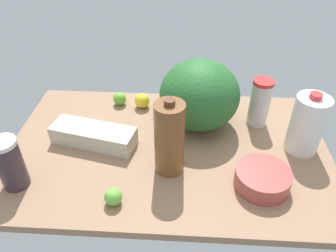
{
  "coord_description": "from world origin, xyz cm",
  "views": [
    {
      "loc": [
        -5.66,
        93.24,
        84.0
      ],
      "look_at": [
        0.0,
        0.0,
        13.0
      ],
      "focal_mm": 35.0,
      "sensor_mm": 36.0,
      "label": 1
    }
  ],
  "objects_px": {
    "milk_jug": "(307,124)",
    "mixing_bowl": "(262,179)",
    "lime_by_jug": "(120,99)",
    "lime_near_front": "(113,197)",
    "lemon_beside_bowl": "(142,101)",
    "egg_carton": "(94,135)",
    "tumbler_cup": "(260,102)",
    "shaker_bottle": "(10,164)",
    "chocolate_milk_jug": "(169,138)",
    "watermelon": "(199,95)"
  },
  "relations": [
    {
      "from": "chocolate_milk_jug",
      "to": "lime_by_jug",
      "type": "bearing_deg",
      "value": -58.13
    },
    {
      "from": "chocolate_milk_jug",
      "to": "lime_near_front",
      "type": "relative_size",
      "value": 5.07
    },
    {
      "from": "chocolate_milk_jug",
      "to": "lime_near_front",
      "type": "xyz_separation_m",
      "value": [
        0.16,
        0.16,
        -0.11
      ]
    },
    {
      "from": "tumbler_cup",
      "to": "egg_carton",
      "type": "bearing_deg",
      "value": 14.73
    },
    {
      "from": "egg_carton",
      "to": "lemon_beside_bowl",
      "type": "height_order",
      "value": "egg_carton"
    },
    {
      "from": "lemon_beside_bowl",
      "to": "lime_near_front",
      "type": "xyz_separation_m",
      "value": [
        0.02,
        0.54,
        -0.0
      ]
    },
    {
      "from": "lime_by_jug",
      "to": "mixing_bowl",
      "type": "bearing_deg",
      "value": 140.51
    },
    {
      "from": "shaker_bottle",
      "to": "chocolate_milk_jug",
      "type": "xyz_separation_m",
      "value": [
        -0.5,
        -0.1,
        0.04
      ]
    },
    {
      "from": "shaker_bottle",
      "to": "tumbler_cup",
      "type": "relative_size",
      "value": 0.92
    },
    {
      "from": "tumbler_cup",
      "to": "lemon_beside_bowl",
      "type": "height_order",
      "value": "tumbler_cup"
    },
    {
      "from": "tumbler_cup",
      "to": "chocolate_milk_jug",
      "type": "xyz_separation_m",
      "value": [
        0.34,
        0.29,
        0.03
      ]
    },
    {
      "from": "chocolate_milk_jug",
      "to": "watermelon",
      "type": "bearing_deg",
      "value": -110.72
    },
    {
      "from": "tumbler_cup",
      "to": "milk_jug",
      "type": "bearing_deg",
      "value": 132.23
    },
    {
      "from": "tumbler_cup",
      "to": "watermelon",
      "type": "relative_size",
      "value": 0.64
    },
    {
      "from": "milk_jug",
      "to": "lime_by_jug",
      "type": "bearing_deg",
      "value": -19.5
    },
    {
      "from": "watermelon",
      "to": "lime_by_jug",
      "type": "xyz_separation_m",
      "value": [
        0.34,
        -0.12,
        -0.11
      ]
    },
    {
      "from": "lemon_beside_bowl",
      "to": "lime_near_front",
      "type": "relative_size",
      "value": 1.17
    },
    {
      "from": "milk_jug",
      "to": "mixing_bowl",
      "type": "bearing_deg",
      "value": 48.29
    },
    {
      "from": "lime_near_front",
      "to": "milk_jug",
      "type": "bearing_deg",
      "value": -155.22
    },
    {
      "from": "shaker_bottle",
      "to": "milk_jug",
      "type": "xyz_separation_m",
      "value": [
        -0.98,
        -0.24,
        0.02
      ]
    },
    {
      "from": "mixing_bowl",
      "to": "milk_jug",
      "type": "height_order",
      "value": "milk_jug"
    },
    {
      "from": "tumbler_cup",
      "to": "milk_jug",
      "type": "relative_size",
      "value": 0.83
    },
    {
      "from": "mixing_bowl",
      "to": "chocolate_milk_jug",
      "type": "xyz_separation_m",
      "value": [
        0.31,
        -0.06,
        0.1
      ]
    },
    {
      "from": "tumbler_cup",
      "to": "lime_near_front",
      "type": "distance_m",
      "value": 0.68
    },
    {
      "from": "chocolate_milk_jug",
      "to": "lime_near_front",
      "type": "distance_m",
      "value": 0.25
    },
    {
      "from": "mixing_bowl",
      "to": "chocolate_milk_jug",
      "type": "relative_size",
      "value": 0.64
    },
    {
      "from": "lime_by_jug",
      "to": "lime_near_front",
      "type": "bearing_deg",
      "value": 98.14
    },
    {
      "from": "milk_jug",
      "to": "lime_near_front",
      "type": "relative_size",
      "value": 4.28
    },
    {
      "from": "egg_carton",
      "to": "lime_by_jug",
      "type": "height_order",
      "value": "egg_carton"
    },
    {
      "from": "lemon_beside_bowl",
      "to": "lime_near_front",
      "type": "distance_m",
      "value": 0.54
    },
    {
      "from": "mixing_bowl",
      "to": "watermelon",
      "type": "height_order",
      "value": "watermelon"
    },
    {
      "from": "lemon_beside_bowl",
      "to": "lime_by_jug",
      "type": "distance_m",
      "value": 0.1
    },
    {
      "from": "lime_near_front",
      "to": "chocolate_milk_jug",
      "type": "bearing_deg",
      "value": -134.97
    },
    {
      "from": "chocolate_milk_jug",
      "to": "lemon_beside_bowl",
      "type": "xyz_separation_m",
      "value": [
        0.14,
        -0.38,
        -0.1
      ]
    },
    {
      "from": "chocolate_milk_jug",
      "to": "lime_by_jug",
      "type": "height_order",
      "value": "chocolate_milk_jug"
    },
    {
      "from": "mixing_bowl",
      "to": "lemon_beside_bowl",
      "type": "height_order",
      "value": "lemon_beside_bowl"
    },
    {
      "from": "milk_jug",
      "to": "watermelon",
      "type": "relative_size",
      "value": 0.77
    },
    {
      "from": "tumbler_cup",
      "to": "mixing_bowl",
      "type": "bearing_deg",
      "value": 84.03
    },
    {
      "from": "shaker_bottle",
      "to": "mixing_bowl",
      "type": "bearing_deg",
      "value": -176.98
    },
    {
      "from": "lime_near_front",
      "to": "shaker_bottle",
      "type": "bearing_deg",
      "value": -10.03
    },
    {
      "from": "egg_carton",
      "to": "lime_by_jug",
      "type": "xyz_separation_m",
      "value": [
        -0.05,
        -0.27,
        -0.01
      ]
    },
    {
      "from": "egg_carton",
      "to": "lime_by_jug",
      "type": "relative_size",
      "value": 5.57
    },
    {
      "from": "lime_by_jug",
      "to": "watermelon",
      "type": "bearing_deg",
      "value": 160.49
    },
    {
      "from": "egg_carton",
      "to": "mixing_bowl",
      "type": "distance_m",
      "value": 0.63
    },
    {
      "from": "mixing_bowl",
      "to": "lemon_beside_bowl",
      "type": "relative_size",
      "value": 2.76
    },
    {
      "from": "egg_carton",
      "to": "milk_jug",
      "type": "height_order",
      "value": "milk_jug"
    },
    {
      "from": "mixing_bowl",
      "to": "milk_jug",
      "type": "bearing_deg",
      "value": -131.71
    },
    {
      "from": "milk_jug",
      "to": "lime_by_jug",
      "type": "height_order",
      "value": "milk_jug"
    },
    {
      "from": "shaker_bottle",
      "to": "egg_carton",
      "type": "xyz_separation_m",
      "value": [
        -0.21,
        -0.22,
        -0.06
      ]
    },
    {
      "from": "tumbler_cup",
      "to": "lime_by_jug",
      "type": "distance_m",
      "value": 0.6
    }
  ]
}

